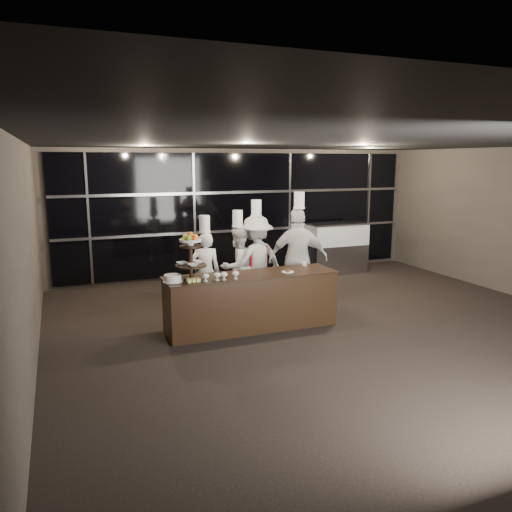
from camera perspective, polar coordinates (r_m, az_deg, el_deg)
name	(u,v)px	position (r m, az deg, el deg)	size (l,w,h in m)	color
room	(359,245)	(7.50, 11.73, 1.19)	(10.00, 10.00, 10.00)	black
window_wall	(243,213)	(11.89, -1.47, 4.93)	(8.60, 0.10, 2.80)	black
buffet_counter	(251,301)	(8.20, -0.52, -5.16)	(2.84, 0.74, 0.92)	black
display_stand	(191,253)	(7.71, -7.48, 0.37)	(0.48, 0.48, 0.74)	black
compotes	(221,275)	(7.68, -4.07, -2.18)	(0.59, 0.11, 0.12)	silver
layer_cake	(173,278)	(7.67, -9.51, -2.54)	(0.30, 0.30, 0.11)	white
pastry_squares	(193,280)	(7.63, -7.18, -2.74)	(0.19, 0.13, 0.05)	#F8E379
small_plate	(288,271)	(8.23, 3.65, -1.76)	(0.20, 0.20, 0.05)	white
chef_cup	(305,264)	(8.75, 5.57, -0.90)	(0.08, 0.08, 0.07)	white
display_case	(337,245)	(12.39, 9.23, 1.22)	(1.46, 0.64, 1.24)	#A5A5AA
chef_a	(206,270)	(9.12, -5.79, -1.61)	(0.59, 0.45, 1.77)	white
chef_b	(238,266)	(9.36, -2.08, -1.16)	(0.90, 0.80, 1.83)	silver
chef_c	(256,261)	(9.43, 0.04, -0.52)	(1.22, 0.86, 2.02)	silver
chef_d	(298,258)	(9.25, 4.85, -0.25)	(1.18, 0.75, 2.18)	silver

